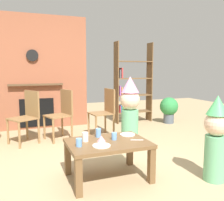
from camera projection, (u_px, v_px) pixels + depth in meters
ground_plane at (112, 167)px, 3.16m from camera, size 12.00×12.00×0.00m
brick_fireplace_feature at (35, 73)px, 5.15m from camera, size 2.20×0.28×2.40m
bookshelf at (131, 86)px, 5.77m from camera, size 0.90×0.28×1.90m
coffee_table at (108, 148)px, 2.79m from camera, size 0.92×0.66×0.44m
paper_cup_near_left at (98, 133)px, 2.95m from camera, size 0.06×0.06×0.11m
paper_cup_near_right at (114, 136)px, 2.84m from camera, size 0.06×0.06×0.09m
paper_cup_center at (79, 142)px, 2.59m from camera, size 0.06×0.06×0.09m
paper_cup_far_left at (85, 137)px, 2.77m from camera, size 0.07×0.07×0.11m
paper_plate_front at (128, 134)px, 3.05m from camera, size 0.19×0.19×0.01m
paper_plate_rear at (101, 146)px, 2.60m from camera, size 0.20×0.20×0.01m
birthday_cake_slice at (101, 138)px, 2.78m from camera, size 0.10×0.10×0.07m
table_fork at (137, 140)px, 2.83m from camera, size 0.15×0.07×0.01m
child_with_cone_hat at (216, 136)px, 2.72m from camera, size 0.27×0.27×0.98m
child_in_pink at (130, 110)px, 3.91m from camera, size 0.32×0.32×1.15m
dining_chair_left at (28, 114)px, 4.15m from camera, size 0.55×0.55×0.90m
dining_chair_middle at (62, 111)px, 4.39m from camera, size 0.51×0.51×0.90m
dining_chair_right at (105, 109)px, 4.61m from camera, size 0.44×0.44×0.90m
potted_plant_tall at (169, 108)px, 5.70m from camera, size 0.43×0.43×0.61m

